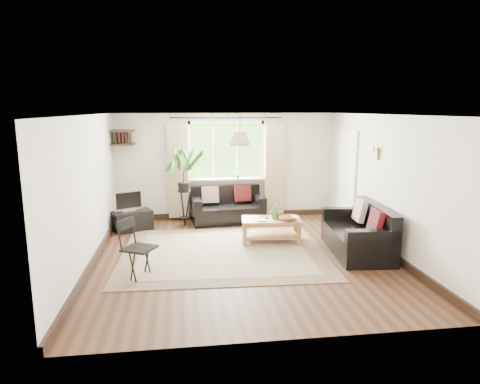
{
  "coord_description": "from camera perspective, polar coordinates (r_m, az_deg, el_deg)",
  "views": [
    {
      "loc": [
        -0.99,
        -6.94,
        2.5
      ],
      "look_at": [
        0.0,
        0.4,
        1.05
      ],
      "focal_mm": 32.0,
      "sensor_mm": 36.0,
      "label": 1
    }
  ],
  "objects": [
    {
      "name": "ceiling",
      "position": [
        7.01,
        0.45,
        10.26
      ],
      "size": [
        5.5,
        5.5,
        0.0
      ],
      "primitive_type": "plane",
      "rotation": [
        3.14,
        0.0,
        0.0
      ],
      "color": "white",
      "rests_on": "floor"
    },
    {
      "name": "book_b",
      "position": [
        8.21,
        2.57,
        -3.32
      ],
      "size": [
        0.21,
        0.25,
        0.02
      ],
      "primitive_type": "imported",
      "rotation": [
        0.0,
        0.0,
        -0.2
      ],
      "color": "brown",
      "rests_on": "coffee_table"
    },
    {
      "name": "sill_plant",
      "position": [
        9.75,
        -0.3,
        2.62
      ],
      "size": [
        0.14,
        0.1,
        0.27
      ],
      "primitive_type": "imported",
      "color": "#2D6023",
      "rests_on": "window"
    },
    {
      "name": "folding_chair",
      "position": [
        6.57,
        -13.26,
        -7.45
      ],
      "size": [
        0.63,
        0.63,
        0.89
      ],
      "primitive_type": null,
      "rotation": [
        0.0,
        0.0,
        1.08
      ],
      "color": "black",
      "rests_on": "floor"
    },
    {
      "name": "window",
      "position": [
        9.75,
        -1.83,
        5.48
      ],
      "size": [
        2.5,
        0.16,
        2.16
      ],
      "primitive_type": null,
      "color": "white",
      "rests_on": "wall_back"
    },
    {
      "name": "sofa_back",
      "position": [
        9.52,
        -1.62,
        -1.84
      ],
      "size": [
        1.65,
        0.93,
        0.74
      ],
      "primitive_type": null,
      "rotation": [
        0.0,
        0.0,
        0.09
      ],
      "color": "black",
      "rests_on": "floor"
    },
    {
      "name": "corner_shelf",
      "position": [
        9.54,
        -15.38,
        7.02
      ],
      "size": [
        0.5,
        0.5,
        0.34
      ],
      "primitive_type": null,
      "color": "black",
      "rests_on": "wall_back"
    },
    {
      "name": "bowl",
      "position": [
        8.04,
        6.51,
        -3.49
      ],
      "size": [
        0.38,
        0.38,
        0.08
      ],
      "primitive_type": "imported",
      "rotation": [
        0.0,
        0.0,
        0.23
      ],
      "color": "#9F6D37",
      "rests_on": "coffee_table"
    },
    {
      "name": "wall_left",
      "position": [
        7.22,
        -19.62,
        0.05
      ],
      "size": [
        0.02,
        5.5,
        2.4
      ],
      "primitive_type": "cube",
      "color": "silver",
      "rests_on": "floor"
    },
    {
      "name": "palm_stand",
      "position": [
        9.2,
        -7.48,
        0.58
      ],
      "size": [
        0.7,
        0.7,
        1.68
      ],
      "primitive_type": null,
      "rotation": [
        0.0,
        0.0,
        0.07
      ],
      "color": "black",
      "rests_on": "floor"
    },
    {
      "name": "tv",
      "position": [
        9.11,
        -14.66,
        -1.08
      ],
      "size": [
        0.62,
        0.43,
        0.45
      ],
      "primitive_type": null,
      "rotation": [
        0.0,
        0.0,
        0.45
      ],
      "color": "#A5A5AA",
      "rests_on": "tv_stand"
    },
    {
      "name": "rug",
      "position": [
        7.61,
        -2.26,
        -8.03
      ],
      "size": [
        3.63,
        3.15,
        0.02
      ],
      "primitive_type": "cube",
      "rotation": [
        0.0,
        0.0,
        -0.04
      ],
      "color": "beige",
      "rests_on": "floor"
    },
    {
      "name": "wall_right",
      "position": [
        7.88,
        18.75,
        0.99
      ],
      "size": [
        0.02,
        5.5,
        2.4
      ],
      "primitive_type": "cube",
      "color": "silver",
      "rests_on": "floor"
    },
    {
      "name": "tv_stand",
      "position": [
        9.2,
        -14.13,
        -3.7
      ],
      "size": [
        0.88,
        0.72,
        0.41
      ],
      "primitive_type": "cube",
      "rotation": [
        0.0,
        0.0,
        0.45
      ],
      "color": "black",
      "rests_on": "floor"
    },
    {
      "name": "floor",
      "position": [
        7.44,
        0.42,
        -8.55
      ],
      "size": [
        5.5,
        5.5,
        0.0
      ],
      "primitive_type": "plane",
      "color": "#321B10",
      "rests_on": "ground"
    },
    {
      "name": "wall_sconce",
      "position": [
        8.04,
        17.59,
        5.14
      ],
      "size": [
        0.12,
        0.12,
        0.28
      ],
      "primitive_type": null,
      "color": "beige",
      "rests_on": "wall_right"
    },
    {
      "name": "book_a",
      "position": [
        7.99,
        2.22,
        -3.73
      ],
      "size": [
        0.18,
        0.24,
        0.02
      ],
      "primitive_type": "imported",
      "rotation": [
        0.0,
        0.0,
        -0.06
      ],
      "color": "silver",
      "rests_on": "coffee_table"
    },
    {
      "name": "coffee_table",
      "position": [
        8.17,
        4.15,
        -5.12
      ],
      "size": [
        1.17,
        0.73,
        0.45
      ],
      "primitive_type": null,
      "rotation": [
        0.0,
        0.0,
        -0.12
      ],
      "color": "brown",
      "rests_on": "floor"
    },
    {
      "name": "wall_back",
      "position": [
        9.83,
        -1.84,
        3.47
      ],
      "size": [
        5.0,
        0.02,
        2.4
      ],
      "primitive_type": "cube",
      "color": "silver",
      "rests_on": "floor"
    },
    {
      "name": "wall_front",
      "position": [
        4.5,
        5.42,
        -5.77
      ],
      "size": [
        5.0,
        0.02,
        2.4
      ],
      "primitive_type": "cube",
      "color": "silver",
      "rests_on": "floor"
    },
    {
      "name": "door",
      "position": [
        9.43,
        13.96,
        1.59
      ],
      "size": [
        0.06,
        0.96,
        2.06
      ],
      "primitive_type": "cube",
      "color": "silver",
      "rests_on": "wall_right"
    },
    {
      "name": "sofa_right",
      "position": [
        7.79,
        15.35,
        -4.93
      ],
      "size": [
        1.79,
        1.01,
        0.81
      ],
      "primitive_type": null,
      "rotation": [
        0.0,
        0.0,
        -1.66
      ],
      "color": "black",
      "rests_on": "floor"
    },
    {
      "name": "table_plant",
      "position": [
        8.13,
        4.86,
        -2.4
      ],
      "size": [
        0.36,
        0.34,
        0.32
      ],
      "primitive_type": "imported",
      "rotation": [
        0.0,
        0.0,
        -0.36
      ],
      "color": "#406F2C",
      "rests_on": "coffee_table"
    },
    {
      "name": "pendant_lamp",
      "position": [
        7.42,
        0.0,
        7.6
      ],
      "size": [
        0.36,
        0.36,
        0.54
      ],
      "primitive_type": null,
      "color": "beige",
      "rests_on": "ceiling"
    }
  ]
}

